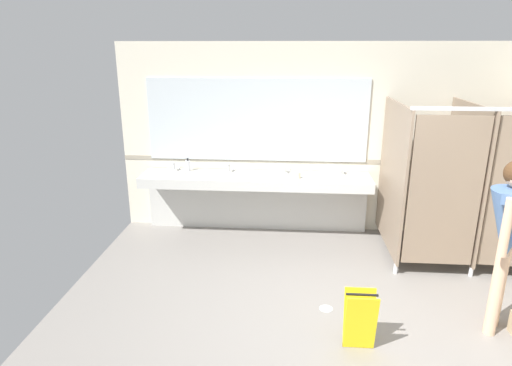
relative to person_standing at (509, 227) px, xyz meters
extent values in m
cube|color=gray|center=(-1.38, -0.19, -1.12)|extent=(6.10, 5.68, 0.10)
cube|color=beige|center=(-1.38, 2.41, 0.27)|extent=(6.10, 0.12, 2.69)
cube|color=#9E937F|center=(-1.38, 2.34, -0.02)|extent=(6.10, 0.01, 0.06)
cube|color=silver|center=(-2.46, 2.04, -0.25)|extent=(3.22, 0.57, 0.14)
cube|color=silver|center=(-2.46, 2.29, -0.69)|extent=(3.22, 0.08, 0.75)
cube|color=#ADADA8|center=(-3.67, 2.01, -0.23)|extent=(0.42, 0.31, 0.11)
cylinder|color=silver|center=(-3.67, 2.24, -0.12)|extent=(0.04, 0.04, 0.11)
cylinder|color=silver|center=(-3.67, 2.18, -0.08)|extent=(0.03, 0.11, 0.03)
sphere|color=silver|center=(-3.60, 2.25, -0.15)|extent=(0.04, 0.04, 0.04)
cube|color=#ADADA8|center=(-2.86, 2.01, -0.23)|extent=(0.42, 0.31, 0.11)
cylinder|color=silver|center=(-2.86, 2.24, -0.12)|extent=(0.04, 0.04, 0.11)
cylinder|color=silver|center=(-2.86, 2.18, -0.08)|extent=(0.03, 0.11, 0.03)
sphere|color=silver|center=(-2.79, 2.25, -0.15)|extent=(0.04, 0.04, 0.04)
cube|color=#ADADA8|center=(-2.06, 2.01, -0.23)|extent=(0.42, 0.31, 0.11)
cylinder|color=silver|center=(-2.06, 2.24, -0.12)|extent=(0.04, 0.04, 0.11)
cylinder|color=silver|center=(-2.06, 2.18, -0.08)|extent=(0.03, 0.11, 0.03)
sphere|color=silver|center=(-1.99, 2.25, -0.15)|extent=(0.04, 0.04, 0.04)
cube|color=#ADADA8|center=(-1.26, 2.01, -0.23)|extent=(0.42, 0.31, 0.11)
cylinder|color=silver|center=(-1.26, 2.24, -0.12)|extent=(0.04, 0.04, 0.11)
cylinder|color=silver|center=(-1.26, 2.18, -0.08)|extent=(0.03, 0.11, 0.03)
sphere|color=silver|center=(-1.19, 2.25, -0.15)|extent=(0.04, 0.04, 0.04)
cube|color=silver|center=(-2.46, 2.34, 0.55)|extent=(3.12, 0.02, 1.16)
cube|color=#84705B|center=(-0.68, 1.65, -0.02)|extent=(0.03, 1.36, 1.85)
cylinder|color=silver|center=(-0.68, 1.03, -1.01)|extent=(0.05, 0.05, 0.12)
cube|color=#84705B|center=(0.20, 1.65, -0.02)|extent=(0.03, 1.36, 1.85)
cylinder|color=silver|center=(0.20, 1.03, -1.01)|extent=(0.05, 0.05, 0.12)
cube|color=#84705B|center=(-0.24, 1.00, -0.02)|extent=(0.80, 0.03, 1.75)
cube|color=#B7BABF|center=(0.20, 1.00, 0.92)|extent=(1.82, 0.04, 0.04)
cylinder|color=#DBAD89|center=(0.05, 0.08, -0.66)|extent=(0.11, 0.11, 0.83)
cylinder|color=#DBAD89|center=(-0.05, -0.08, -0.66)|extent=(0.11, 0.11, 0.83)
cone|color=#4C6B99|center=(0.00, 0.00, -0.01)|extent=(0.55, 0.55, 0.71)
cylinder|color=#DBAD89|center=(-0.13, -0.22, 0.08)|extent=(0.08, 0.08, 0.53)
cylinder|color=white|center=(-3.45, 2.21, -0.10)|extent=(0.07, 0.07, 0.15)
cylinder|color=black|center=(-3.45, 2.21, -0.01)|extent=(0.03, 0.03, 0.04)
cylinder|color=beige|center=(-1.86, 1.97, -0.13)|extent=(0.07, 0.07, 0.08)
cube|color=yellow|center=(-1.33, -0.43, -0.79)|extent=(0.28, 0.10, 0.56)
cube|color=yellow|center=(-1.33, -0.34, -0.79)|extent=(0.28, 0.10, 0.56)
cylinder|color=black|center=(-1.33, -0.38, -0.52)|extent=(0.28, 0.02, 0.02)
cylinder|color=#B7BABF|center=(-1.57, 0.21, -1.07)|extent=(0.14, 0.14, 0.01)
camera|label=1|loc=(-2.00, -3.81, 1.56)|focal=30.69mm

